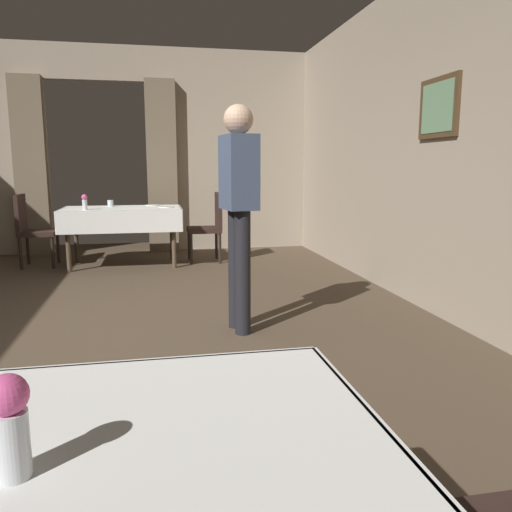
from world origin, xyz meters
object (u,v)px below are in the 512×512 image
Objects in this scene: chair_mid_left at (31,227)px; plate_mid_d at (152,205)px; flower_vase_near at (9,423)px; glass_mid_b at (110,203)px; person_waiter_by_doorway at (239,200)px; plate_mid_c at (166,207)px; flower_vase_mid at (85,201)px; chair_mid_right at (210,224)px; dining_table_mid at (122,215)px.

chair_mid_left reaches higher than plate_mid_d.
plate_mid_d is (0.23, 6.26, -0.09)m from flower_vase_near.
flower_vase_near is at bearing -87.08° from glass_mid_b.
flower_vase_near is at bearing -106.44° from person_waiter_by_doorway.
person_waiter_by_doorway reaches higher than plate_mid_c.
flower_vase_mid is at bearing 95.82° from flower_vase_near.
glass_mid_b is (0.98, 0.12, 0.28)m from chair_mid_left.
person_waiter_by_doorway is at bearing 73.56° from flower_vase_near.
person_waiter_by_doorway is at bearing -61.96° from flower_vase_mid.
chair_mid_right is 2.28m from chair_mid_left.
dining_table_mid is at bearing -178.13° from chair_mid_right.
chair_mid_left is 4.88× the size of flower_vase_mid.
dining_table_mid is 0.49m from plate_mid_d.
person_waiter_by_doorway reaches higher than flower_vase_mid.
dining_table_mid is at bearing 91.50° from flower_vase_near.
chair_mid_right is 4.63× the size of plate_mid_c.
chair_mid_left is 0.87m from flower_vase_mid.
person_waiter_by_doorway is (2.17, -3.11, 0.51)m from chair_mid_left.
flower_vase_near is 3.10m from person_waiter_by_doorway.
chair_mid_right reaches higher than glass_mid_b.
glass_mid_b is (-1.30, 0.19, 0.28)m from chair_mid_right.
chair_mid_left is 3.83m from person_waiter_by_doorway.
flower_vase_near is at bearing -84.18° from flower_vase_mid.
flower_vase_mid is 2.19× the size of glass_mid_b.
chair_mid_left is 6.22m from flower_vase_near.
dining_table_mid is at bearing 173.33° from plate_mid_c.
plate_mid_c is at bearing -6.67° from dining_table_mid.
flower_vase_near is 6.27m from plate_mid_d.
chair_mid_left is 10.70× the size of glass_mid_b.
chair_mid_left is 1.73m from plate_mid_c.
plate_mid_c is at bearing 86.07° from flower_vase_near.
chair_mid_left reaches higher than dining_table_mid.
glass_mid_b is at bearing 171.80° from chair_mid_right.
plate_mid_c is 0.12× the size of person_waiter_by_doorway.
chair_mid_right is 0.54× the size of person_waiter_by_doorway.
dining_table_mid is at bearing -142.78° from plate_mid_d.
chair_mid_right is (1.14, 0.04, -0.14)m from dining_table_mid.
plate_mid_c is at bearing -21.88° from glass_mid_b.
glass_mid_b is 3.45m from person_waiter_by_doorway.
dining_table_mid is 8.33× the size of flower_vase_near.
glass_mid_b is 0.46× the size of plate_mid_d.
person_waiter_by_doorway is (0.88, 2.97, 0.18)m from flower_vase_near.
flower_vase_mid reaches higher than plate_mid_c.
chair_mid_right is at bearing 88.00° from person_waiter_by_doorway.
chair_mid_right and chair_mid_left have the same top height.
flower_vase_near is at bearing -92.09° from plate_mid_d.
chair_mid_right is at bearing 80.71° from flower_vase_near.
chair_mid_left is at bearing 124.94° from person_waiter_by_doorway.
flower_vase_near is at bearing -99.29° from chair_mid_right.
flower_vase_near reaches higher than chair_mid_right.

